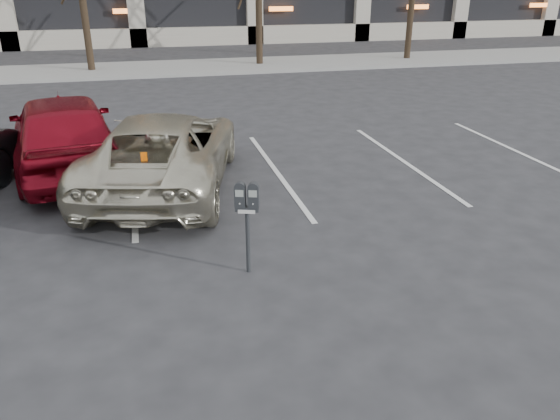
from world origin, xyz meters
The scene contains 6 objects.
ground centered at (0.00, 0.00, 0.00)m, with size 140.00×140.00×0.00m, color #28282B.
sidewalk centered at (0.00, 16.00, 0.06)m, with size 80.00×4.00×0.12m, color gray.
stall_lines centered at (-1.40, 2.30, 0.01)m, with size 16.90×5.20×0.00m.
parking_meter centered at (0.07, -1.54, 0.96)m, with size 0.34×0.22×1.25m.
suv_silver centered at (-0.81, 2.02, 0.70)m, with size 3.47×5.45×1.40m.
car_red centered at (-2.66, 3.38, 0.81)m, with size 1.91×4.74×1.61m, color maroon.
Camera 1 is at (-1.08, -7.86, 3.67)m, focal length 35.00 mm.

